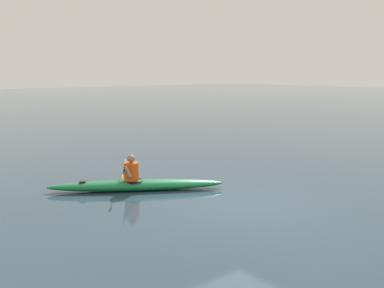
% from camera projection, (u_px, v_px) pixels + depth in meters
% --- Properties ---
extents(ground_plane, '(160.00, 160.00, 0.00)m').
position_uv_depth(ground_plane, '(241.00, 205.00, 10.83)').
color(ground_plane, '#283D4C').
extents(kayak, '(4.30, 3.08, 0.29)m').
position_uv_depth(kayak, '(136.00, 185.00, 12.15)').
color(kayak, '#19723F').
rests_on(kayak, ground).
extents(kayaker, '(1.35, 2.03, 0.70)m').
position_uv_depth(kayaker, '(131.00, 170.00, 12.07)').
color(kayaker, '#E04C14').
rests_on(kayaker, kayak).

